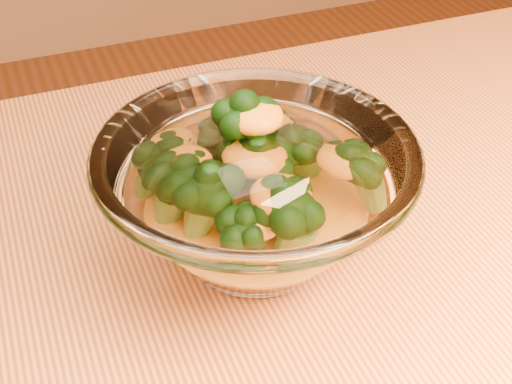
% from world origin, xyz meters
% --- Properties ---
extents(glass_bowl, '(0.23, 0.23, 0.10)m').
position_xyz_m(glass_bowl, '(-0.11, 0.10, 0.80)').
color(glass_bowl, white).
rests_on(glass_bowl, table).
extents(cheese_sauce, '(0.11, 0.11, 0.03)m').
position_xyz_m(cheese_sauce, '(-0.11, 0.10, 0.78)').
color(cheese_sauce, orange).
rests_on(cheese_sauce, glass_bowl).
extents(broccoli_heap, '(0.15, 0.14, 0.09)m').
position_xyz_m(broccoli_heap, '(-0.11, 0.11, 0.82)').
color(broccoli_heap, black).
rests_on(broccoli_heap, cheese_sauce).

